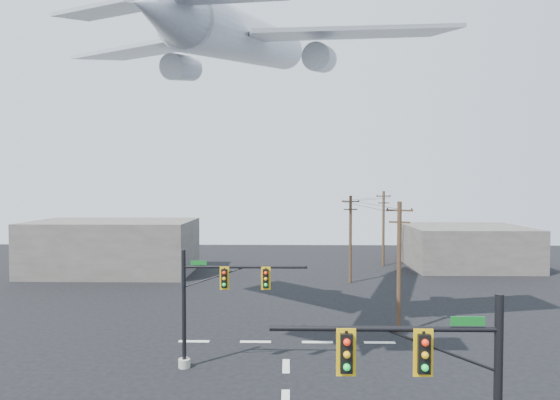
{
  "coord_description": "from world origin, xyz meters",
  "views": [
    {
      "loc": [
        0.15,
        -17.84,
        10.23
      ],
      "look_at": [
        -0.28,
        5.0,
        9.43
      ],
      "focal_mm": 30.0,
      "sensor_mm": 36.0,
      "label": 1
    }
  ],
  "objects_px": {
    "utility_pole_b": "(350,237)",
    "airliner": "(249,40)",
    "utility_pole_c": "(383,227)",
    "signal_mast_far": "(211,304)",
    "utility_pole_a": "(399,265)"
  },
  "relations": [
    {
      "from": "utility_pole_b",
      "to": "airliner",
      "type": "relative_size",
      "value": 0.31
    },
    {
      "from": "utility_pole_c",
      "to": "utility_pole_b",
      "type": "bearing_deg",
      "value": -131.57
    },
    {
      "from": "signal_mast_far",
      "to": "airliner",
      "type": "distance_m",
      "value": 17.83
    },
    {
      "from": "utility_pole_a",
      "to": "airliner",
      "type": "relative_size",
      "value": 0.31
    },
    {
      "from": "signal_mast_far",
      "to": "utility_pole_c",
      "type": "height_order",
      "value": "utility_pole_c"
    },
    {
      "from": "signal_mast_far",
      "to": "utility_pole_b",
      "type": "bearing_deg",
      "value": 64.73
    },
    {
      "from": "signal_mast_far",
      "to": "utility_pole_b",
      "type": "xyz_separation_m",
      "value": [
        10.65,
        22.56,
        1.14
      ]
    },
    {
      "from": "utility_pole_a",
      "to": "signal_mast_far",
      "type": "bearing_deg",
      "value": -131.52
    },
    {
      "from": "utility_pole_b",
      "to": "utility_pole_c",
      "type": "distance_m",
      "value": 11.47
    },
    {
      "from": "signal_mast_far",
      "to": "airliner",
      "type": "bearing_deg",
      "value": 77.05
    },
    {
      "from": "signal_mast_far",
      "to": "utility_pole_a",
      "type": "relative_size",
      "value": 0.79
    },
    {
      "from": "signal_mast_far",
      "to": "utility_pole_c",
      "type": "bearing_deg",
      "value": 63.79
    },
    {
      "from": "signal_mast_far",
      "to": "airliner",
      "type": "height_order",
      "value": "airliner"
    },
    {
      "from": "utility_pole_b",
      "to": "utility_pole_c",
      "type": "relative_size",
      "value": 0.97
    },
    {
      "from": "utility_pole_c",
      "to": "airliner",
      "type": "relative_size",
      "value": 0.32
    }
  ]
}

